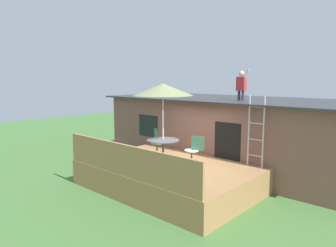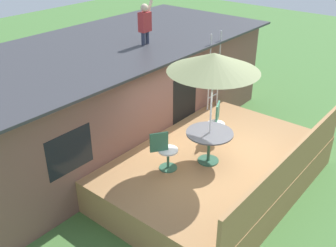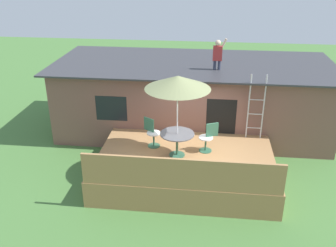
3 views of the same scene
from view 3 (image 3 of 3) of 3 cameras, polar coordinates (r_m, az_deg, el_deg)
name	(u,v)px [view 3 (image 3 of 3)]	position (r m, az deg, el deg)	size (l,w,h in m)	color
ground_plane	(185,176)	(12.12, 2.64, -7.94)	(40.00, 40.00, 0.00)	#477538
house	(193,97)	(14.75, 3.75, 4.06)	(10.50, 4.50, 2.71)	brown
deck	(186,165)	(11.91, 2.68, -6.32)	(5.39, 3.87, 0.80)	#A87A4C
deck_railing	(181,174)	(9.86, 1.99, -7.65)	(5.29, 0.08, 0.90)	#A87A4C
patio_table	(177,138)	(11.37, 1.39, -2.23)	(1.04, 1.04, 0.74)	#33664C
patio_umbrella	(178,82)	(10.69, 1.48, 6.23)	(1.90, 1.90, 2.54)	silver
step_ladder	(256,107)	(12.61, 13.16, 2.44)	(0.52, 0.04, 2.20)	silver
person_figure	(218,53)	(13.38, 7.54, 10.55)	(0.47, 0.20, 1.11)	#33384C
patio_chair_left	(152,133)	(12.03, -2.43, -1.37)	(0.56, 0.46, 0.92)	#33664C
patio_chair_right	(208,137)	(11.77, 6.06, -2.11)	(0.59, 0.44, 0.92)	#33664C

